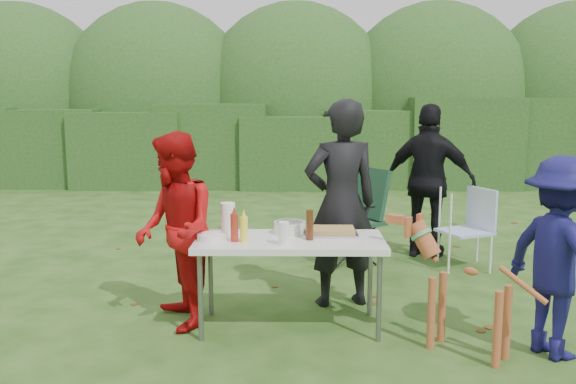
{
  "coord_description": "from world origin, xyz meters",
  "views": [
    {
      "loc": [
        -0.0,
        -4.59,
        1.87
      ],
      "look_at": [
        -0.07,
        0.87,
        1.0
      ],
      "focal_mm": 38.0,
      "sensor_mm": 36.0,
      "label": 1
    }
  ],
  "objects_px": {
    "person_black_puffy": "(429,181)",
    "dog": "(470,291)",
    "camping_chair": "(352,216)",
    "mustard_bottle": "(244,229)",
    "child": "(561,258)",
    "lawn_chair": "(465,228)",
    "person_cook": "(341,204)",
    "ketchup_bottle": "(234,228)",
    "folding_table": "(290,245)",
    "paper_towel_roll": "(228,218)",
    "beer_bottle": "(310,225)",
    "person_red_jacket": "(175,231)"
  },
  "relations": [
    {
      "from": "person_black_puffy",
      "to": "dog",
      "type": "relative_size",
      "value": 1.79
    },
    {
      "from": "camping_chair",
      "to": "mustard_bottle",
      "type": "xyz_separation_m",
      "value": [
        -1.03,
        -2.06,
        0.3
      ]
    },
    {
      "from": "child",
      "to": "lawn_chair",
      "type": "xyz_separation_m",
      "value": [
        -0.04,
        2.28,
        -0.29
      ]
    },
    {
      "from": "person_cook",
      "to": "ketchup_bottle",
      "type": "relative_size",
      "value": 8.37
    },
    {
      "from": "mustard_bottle",
      "to": "folding_table",
      "type": "bearing_deg",
      "value": 17.2
    },
    {
      "from": "mustard_bottle",
      "to": "person_black_puffy",
      "type": "bearing_deg",
      "value": 50.46
    },
    {
      "from": "folding_table",
      "to": "mustard_bottle",
      "type": "height_order",
      "value": "mustard_bottle"
    },
    {
      "from": "child",
      "to": "ketchup_bottle",
      "type": "relative_size",
      "value": 6.6
    },
    {
      "from": "person_black_puffy",
      "to": "paper_towel_roll",
      "type": "xyz_separation_m",
      "value": [
        -2.1,
        -2.08,
        -0.02
      ]
    },
    {
      "from": "person_cook",
      "to": "dog",
      "type": "relative_size",
      "value": 1.85
    },
    {
      "from": "person_black_puffy",
      "to": "beer_bottle",
      "type": "relative_size",
      "value": 7.42
    },
    {
      "from": "lawn_chair",
      "to": "person_black_puffy",
      "type": "bearing_deg",
      "value": -81.52
    },
    {
      "from": "beer_bottle",
      "to": "paper_towel_roll",
      "type": "bearing_deg",
      "value": 163.33
    },
    {
      "from": "camping_chair",
      "to": "paper_towel_roll",
      "type": "relative_size",
      "value": 4.13
    },
    {
      "from": "child",
      "to": "mustard_bottle",
      "type": "height_order",
      "value": "child"
    },
    {
      "from": "person_black_puffy",
      "to": "mustard_bottle",
      "type": "distance_m",
      "value": 3.05
    },
    {
      "from": "folding_table",
      "to": "paper_towel_roll",
      "type": "distance_m",
      "value": 0.57
    },
    {
      "from": "person_cook",
      "to": "child",
      "type": "bearing_deg",
      "value": 129.94
    },
    {
      "from": "person_black_puffy",
      "to": "folding_table",
      "type": "bearing_deg",
      "value": 76.96
    },
    {
      "from": "dog",
      "to": "person_black_puffy",
      "type": "bearing_deg",
      "value": -56.72
    },
    {
      "from": "camping_chair",
      "to": "lawn_chair",
      "type": "xyz_separation_m",
      "value": [
        1.22,
        -0.17,
        -0.1
      ]
    },
    {
      "from": "paper_towel_roll",
      "to": "lawn_chair",
      "type": "bearing_deg",
      "value": 34.05
    },
    {
      "from": "folding_table",
      "to": "ketchup_bottle",
      "type": "bearing_deg",
      "value": -167.02
    },
    {
      "from": "person_black_puffy",
      "to": "camping_chair",
      "type": "bearing_deg",
      "value": 40.19
    },
    {
      "from": "person_red_jacket",
      "to": "dog",
      "type": "distance_m",
      "value": 2.31
    },
    {
      "from": "ketchup_bottle",
      "to": "folding_table",
      "type": "bearing_deg",
      "value": 12.98
    },
    {
      "from": "folding_table",
      "to": "dog",
      "type": "bearing_deg",
      "value": -20.91
    },
    {
      "from": "dog",
      "to": "mustard_bottle",
      "type": "xyz_separation_m",
      "value": [
        -1.66,
        0.39,
        0.37
      ]
    },
    {
      "from": "beer_bottle",
      "to": "person_black_puffy",
      "type": "bearing_deg",
      "value": 57.92
    },
    {
      "from": "child",
      "to": "person_cook",
      "type": "bearing_deg",
      "value": 29.01
    },
    {
      "from": "person_cook",
      "to": "folding_table",
      "type": "bearing_deg",
      "value": 38.27
    },
    {
      "from": "person_red_jacket",
      "to": "person_black_puffy",
      "type": "relative_size",
      "value": 0.89
    },
    {
      "from": "person_red_jacket",
      "to": "beer_bottle",
      "type": "height_order",
      "value": "person_red_jacket"
    },
    {
      "from": "child",
      "to": "ketchup_bottle",
      "type": "xyz_separation_m",
      "value": [
        -2.36,
        0.4,
        0.12
      ]
    },
    {
      "from": "folding_table",
      "to": "mustard_bottle",
      "type": "xyz_separation_m",
      "value": [
        -0.36,
        -0.11,
        0.15
      ]
    },
    {
      "from": "mustard_bottle",
      "to": "person_cook",
      "type": "bearing_deg",
      "value": 40.66
    },
    {
      "from": "child",
      "to": "camping_chair",
      "type": "xyz_separation_m",
      "value": [
        -1.26,
        2.44,
        -0.19
      ]
    },
    {
      "from": "child",
      "to": "dog",
      "type": "xyz_separation_m",
      "value": [
        -0.63,
        0.0,
        -0.25
      ]
    },
    {
      "from": "camping_chair",
      "to": "ketchup_bottle",
      "type": "bearing_deg",
      "value": 28.58
    },
    {
      "from": "paper_towel_roll",
      "to": "person_cook",
      "type": "bearing_deg",
      "value": 23.62
    },
    {
      "from": "folding_table",
      "to": "person_red_jacket",
      "type": "distance_m",
      "value": 0.93
    },
    {
      "from": "folding_table",
      "to": "camping_chair",
      "type": "height_order",
      "value": "camping_chair"
    },
    {
      "from": "beer_bottle",
      "to": "paper_towel_roll",
      "type": "xyz_separation_m",
      "value": [
        -0.67,
        0.2,
        0.01
      ]
    },
    {
      "from": "person_cook",
      "to": "beer_bottle",
      "type": "height_order",
      "value": "person_cook"
    },
    {
      "from": "lawn_chair",
      "to": "beer_bottle",
      "type": "relative_size",
      "value": 3.66
    },
    {
      "from": "ketchup_bottle",
      "to": "dog",
      "type": "bearing_deg",
      "value": -12.9
    },
    {
      "from": "dog",
      "to": "lawn_chair",
      "type": "distance_m",
      "value": 2.35
    },
    {
      "from": "child",
      "to": "beer_bottle",
      "type": "height_order",
      "value": "child"
    },
    {
      "from": "person_black_puffy",
      "to": "ketchup_bottle",
      "type": "distance_m",
      "value": 3.09
    },
    {
      "from": "dog",
      "to": "ketchup_bottle",
      "type": "bearing_deg",
      "value": 26.36
    }
  ]
}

